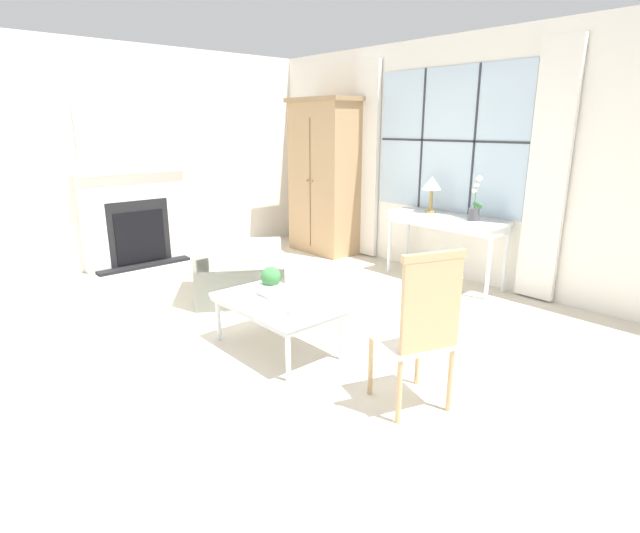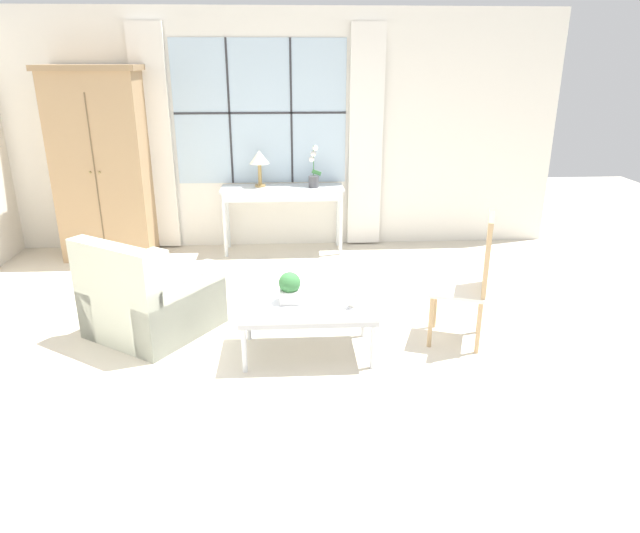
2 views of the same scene
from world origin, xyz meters
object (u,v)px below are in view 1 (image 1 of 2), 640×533
console_table (446,223)px  table_lamp (432,185)px  potted_orchid (475,205)px  armchair_upholstered (237,272)px  coffee_table (277,306)px  side_chair_wooden (421,325)px  armoire (325,177)px  potted_plant_small (271,281)px  pillar_candle (295,308)px  fireplace (135,211)px

console_table → table_lamp: 0.49m
potted_orchid → armchair_upholstered: bearing=-125.4°
console_table → coffee_table: console_table is taller
potted_orchid → side_chair_wooden: bearing=-64.4°
console_table → side_chair_wooden: bearing=-58.1°
armoire → potted_orchid: (2.43, 0.02, -0.13)m
potted_plant_small → pillar_candle: (0.49, -0.14, -0.06)m
armchair_upholstered → coffee_table: 1.42m
table_lamp → coffee_table: table_lamp is taller
console_table → coffee_table: (0.20, -2.61, -0.32)m
armoire → table_lamp: 1.80m
potted_orchid → armchair_upholstered: potted_orchid is taller
coffee_table → potted_plant_small: potted_plant_small is taller
table_lamp → armoire: bearing=-177.1°
side_chair_wooden → pillar_candle: (-0.99, -0.22, -0.11)m
armchair_upholstered → pillar_candle: size_ratio=8.89×
armoire → coffee_table: bearing=-48.7°
coffee_table → side_chair_wooden: bearing=5.3°
fireplace → table_lamp: 3.81m
potted_orchid → side_chair_wooden: size_ratio=0.45×
console_table → potted_orchid: bearing=-3.9°
console_table → armchair_upholstered: 2.46m
table_lamp → potted_orchid: (0.64, -0.07, -0.16)m
armoire → armchair_upholstered: (0.92, -2.10, -0.81)m
potted_orchid → armchair_upholstered: 2.69m
fireplace → side_chair_wooden: size_ratio=1.93×
table_lamp → side_chair_wooden: bearing=-54.4°
table_lamp → fireplace: bearing=-139.6°
potted_orchid → potted_plant_small: (-0.31, -2.54, -0.41)m
fireplace → potted_plant_small: fireplace is taller
armchair_upholstered → side_chair_wooden: size_ratio=1.13×
console_table → coffee_table: bearing=-85.6°
potted_orchid → coffee_table: potted_orchid is taller
console_table → table_lamp: bearing=169.9°
pillar_candle → armoire: bearing=134.5°
coffee_table → pillar_candle: (0.36, -0.09, 0.10)m
fireplace → pillar_candle: (3.71, -0.30, -0.23)m
table_lamp → potted_plant_small: (0.33, -2.61, -0.57)m
console_table → armchair_upholstered: armchair_upholstered is taller
side_chair_wooden → potted_plant_small: 1.49m
fireplace → pillar_candle: fireplace is taller
armoire → armchair_upholstered: size_ratio=1.76×
console_table → potted_orchid: (0.37, -0.03, 0.26)m
fireplace → pillar_candle: 3.73m
side_chair_wooden → pillar_candle: size_ratio=7.89×
potted_orchid → armchair_upholstered: (-1.51, -2.12, -0.68)m
fireplace → console_table: size_ratio=1.45×
armchair_upholstered → pillar_candle: (1.69, -0.56, 0.21)m
console_table → armoire: bearing=-178.8°
pillar_candle → coffee_table: bearing=165.3°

